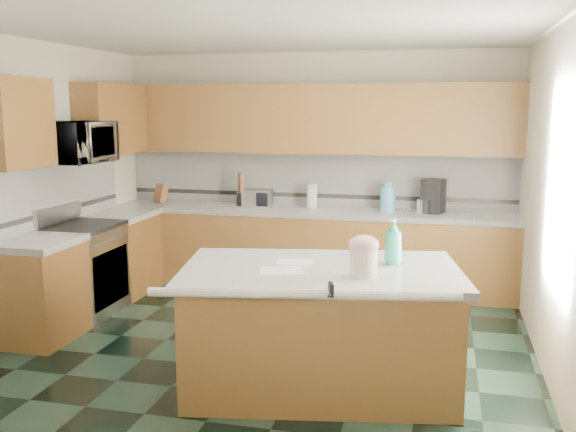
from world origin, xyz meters
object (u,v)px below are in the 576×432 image
(island_base, at_px, (320,332))
(soap_bottle_island, at_px, (394,241))
(knife_block, at_px, (161,194))
(toaster_oven, at_px, (258,198))
(treat_jar, at_px, (364,263))
(island_top, at_px, (321,271))
(coffee_maker, at_px, (433,196))

(island_base, distance_m, soap_bottle_island, 0.86)
(knife_block, distance_m, toaster_oven, 1.23)
(treat_jar, height_order, soap_bottle_island, soap_bottle_island)
(island_top, bearing_deg, soap_bottle_island, 13.98)
(island_base, height_order, knife_block, knife_block)
(island_base, distance_m, treat_jar, 0.70)
(treat_jar, distance_m, coffee_maker, 2.92)
(island_base, xyz_separation_m, treat_jar, (0.33, -0.19, 0.59))
(island_top, height_order, toaster_oven, toaster_oven)
(treat_jar, relative_size, coffee_maker, 0.53)
(soap_bottle_island, bearing_deg, coffee_maker, 108.76)
(island_base, relative_size, coffee_maker, 5.14)
(island_base, distance_m, coffee_maker, 2.88)
(treat_jar, bearing_deg, toaster_oven, 96.03)
(island_top, relative_size, toaster_oven, 5.89)
(island_top, height_order, treat_jar, treat_jar)
(island_top, distance_m, treat_jar, 0.40)
(island_base, xyz_separation_m, knife_block, (-2.50, 2.67, 0.60))
(soap_bottle_island, bearing_deg, knife_block, 165.05)
(island_top, relative_size, knife_block, 8.97)
(soap_bottle_island, bearing_deg, island_top, -131.44)
(island_top, xyz_separation_m, toaster_oven, (-1.27, 2.67, 0.13))
(treat_jar, bearing_deg, knife_block, 111.45)
(toaster_oven, relative_size, coffee_maker, 0.92)
(island_base, height_order, soap_bottle_island, soap_bottle_island)
(island_base, distance_m, knife_block, 3.71)
(toaster_oven, bearing_deg, island_top, -71.57)
(soap_bottle_island, relative_size, coffee_maker, 0.93)
(island_top, relative_size, coffee_maker, 5.41)
(island_top, bearing_deg, coffee_maker, 64.34)
(treat_jar, xyz_separation_m, soap_bottle_island, (0.17, 0.42, 0.07))
(knife_block, bearing_deg, toaster_oven, 21.43)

